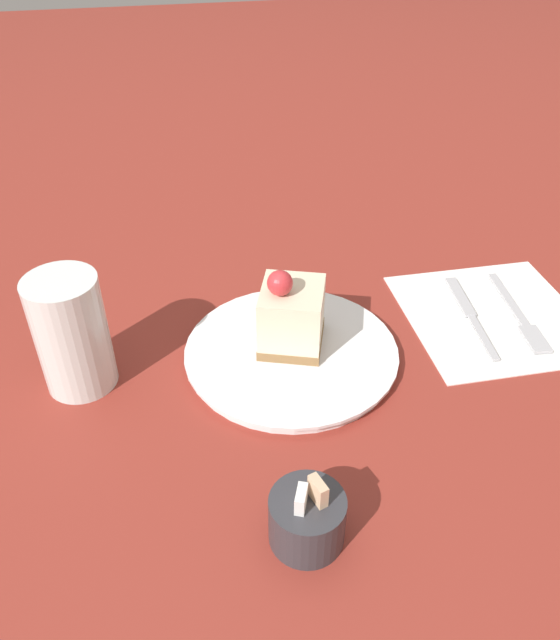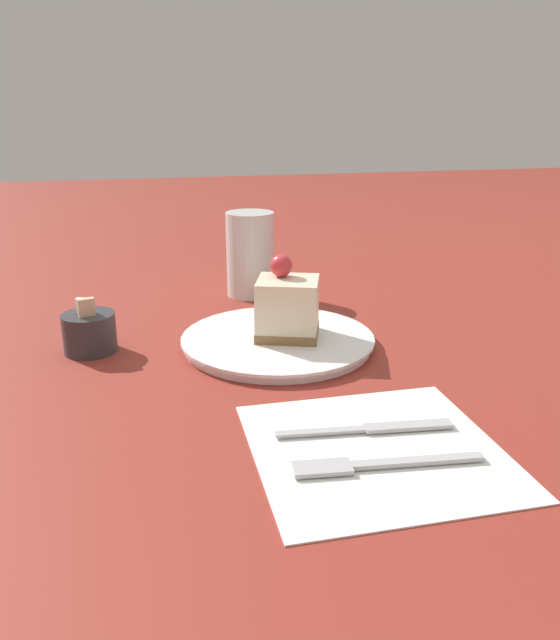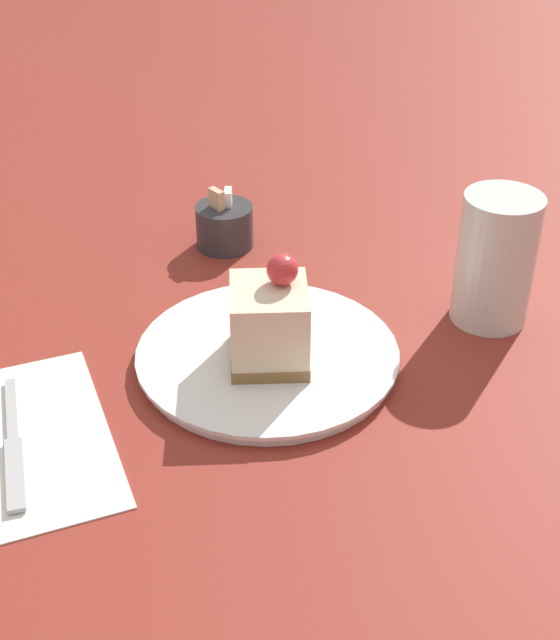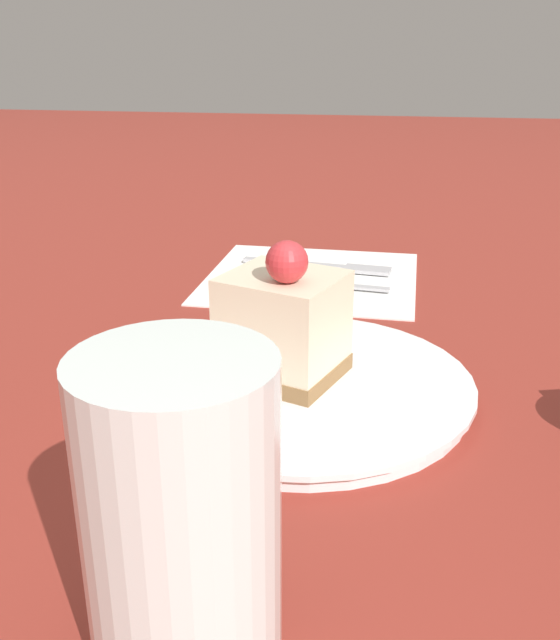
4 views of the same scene
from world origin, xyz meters
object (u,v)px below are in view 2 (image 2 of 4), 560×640
Objects in this scene: fork at (372,464)px; sugar_bowl at (89,332)px; cake_slice at (287,306)px; drinking_glass at (250,254)px; plate at (278,340)px; knife at (381,428)px.

sugar_bowl is at bearing 42.16° from fork.
cake_slice is 1.44× the size of sugar_bowl.
cake_slice is 0.77× the size of drinking_glass.
plate is at bearing -99.51° from sugar_bowl.
sugar_bowl is (0.04, 0.24, -0.03)m from cake_slice.
knife is 1.27× the size of drinking_glass.
fork is 0.53m from drinking_glass.
drinking_glass is (0.47, 0.03, 0.06)m from knife.
cake_slice is 0.62× the size of fork.
fork is (-0.29, -0.01, -0.00)m from plate.
knife is at bearing -176.18° from drinking_glass.
knife is at bearing -153.07° from cake_slice.
drinking_glass reaches higher than sugar_bowl.
fork is at bearing -177.91° from plate.
cake_slice is at bearing 13.72° from knife.
plate is 1.84× the size of drinking_glass.
plate reaches higher than fork.
plate is 1.48× the size of fork.
sugar_bowl is 0.31m from drinking_glass.
plate is 0.05m from cake_slice.
plate is at bearing 177.28° from drinking_glass.
sugar_bowl is at bearing 128.94° from drinking_glass.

